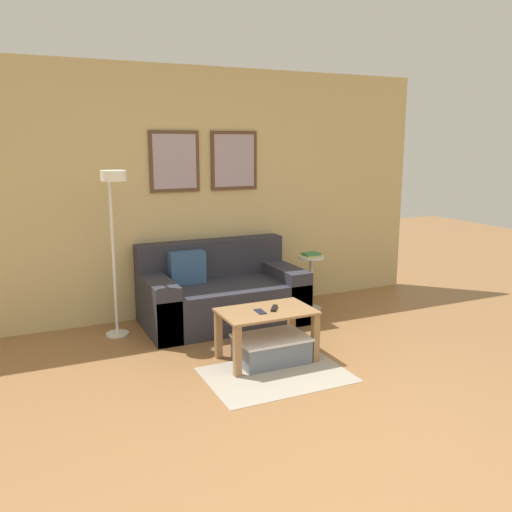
{
  "coord_description": "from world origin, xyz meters",
  "views": [
    {
      "loc": [
        -1.68,
        -2.31,
        1.8
      ],
      "look_at": [
        0.21,
        1.78,
        0.85
      ],
      "focal_mm": 38.0,
      "sensor_mm": 36.0,
      "label": 1
    }
  ],
  "objects_px": {
    "coffee_table": "(266,321)",
    "remote_control": "(274,308)",
    "floor_lamp": "(114,214)",
    "book_stack": "(311,255)",
    "side_table": "(311,278)",
    "storage_bin": "(271,349)",
    "couch": "(221,295)",
    "cell_phone": "(260,311)"
  },
  "relations": [
    {
      "from": "remote_control",
      "to": "floor_lamp",
      "type": "bearing_deg",
      "value": 171.96
    },
    {
      "from": "cell_phone",
      "to": "side_table",
      "type": "bearing_deg",
      "value": 47.8
    },
    {
      "from": "floor_lamp",
      "to": "remote_control",
      "type": "distance_m",
      "value": 1.65
    },
    {
      "from": "storage_bin",
      "to": "cell_phone",
      "type": "relative_size",
      "value": 4.25
    },
    {
      "from": "couch",
      "to": "floor_lamp",
      "type": "distance_m",
      "value": 1.37
    },
    {
      "from": "coffee_table",
      "to": "storage_bin",
      "type": "bearing_deg",
      "value": -66.24
    },
    {
      "from": "remote_control",
      "to": "cell_phone",
      "type": "relative_size",
      "value": 1.07
    },
    {
      "from": "couch",
      "to": "book_stack",
      "type": "relative_size",
      "value": 7.51
    },
    {
      "from": "coffee_table",
      "to": "storage_bin",
      "type": "distance_m",
      "value": 0.23
    },
    {
      "from": "cell_phone",
      "to": "coffee_table",
      "type": "bearing_deg",
      "value": 20.98
    },
    {
      "from": "floor_lamp",
      "to": "side_table",
      "type": "xyz_separation_m",
      "value": [
        2.09,
        0.1,
        -0.83
      ]
    },
    {
      "from": "storage_bin",
      "to": "cell_phone",
      "type": "xyz_separation_m",
      "value": [
        -0.09,
        0.03,
        0.33
      ]
    },
    {
      "from": "coffee_table",
      "to": "storage_bin",
      "type": "relative_size",
      "value": 1.31
    },
    {
      "from": "floor_lamp",
      "to": "cell_phone",
      "type": "bearing_deg",
      "value": -46.28
    },
    {
      "from": "coffee_table",
      "to": "remote_control",
      "type": "distance_m",
      "value": 0.13
    },
    {
      "from": "floor_lamp",
      "to": "remote_control",
      "type": "height_order",
      "value": "floor_lamp"
    },
    {
      "from": "storage_bin",
      "to": "side_table",
      "type": "bearing_deg",
      "value": 47.32
    },
    {
      "from": "floor_lamp",
      "to": "remote_control",
      "type": "xyz_separation_m",
      "value": [
        1.1,
        -0.99,
        -0.73
      ]
    },
    {
      "from": "book_stack",
      "to": "side_table",
      "type": "bearing_deg",
      "value": -107.11
    },
    {
      "from": "couch",
      "to": "book_stack",
      "type": "xyz_separation_m",
      "value": [
        1.06,
        0.01,
        0.33
      ]
    },
    {
      "from": "coffee_table",
      "to": "floor_lamp",
      "type": "height_order",
      "value": "floor_lamp"
    },
    {
      "from": "book_stack",
      "to": "remote_control",
      "type": "relative_size",
      "value": 1.4
    },
    {
      "from": "remote_control",
      "to": "cell_phone",
      "type": "height_order",
      "value": "remote_control"
    },
    {
      "from": "side_table",
      "to": "cell_phone",
      "type": "bearing_deg",
      "value": -135.78
    },
    {
      "from": "storage_bin",
      "to": "couch",
      "type": "bearing_deg",
      "value": 90.61
    },
    {
      "from": "side_table",
      "to": "book_stack",
      "type": "bearing_deg",
      "value": 72.89
    },
    {
      "from": "coffee_table",
      "to": "floor_lamp",
      "type": "relative_size",
      "value": 0.5
    },
    {
      "from": "couch",
      "to": "side_table",
      "type": "relative_size",
      "value": 2.68
    },
    {
      "from": "couch",
      "to": "coffee_table",
      "type": "bearing_deg",
      "value": -90.51
    },
    {
      "from": "storage_bin",
      "to": "remote_control",
      "type": "relative_size",
      "value": 3.96
    },
    {
      "from": "couch",
      "to": "coffee_table",
      "type": "xyz_separation_m",
      "value": [
        -0.01,
        -1.08,
        0.06
      ]
    },
    {
      "from": "couch",
      "to": "remote_control",
      "type": "relative_size",
      "value": 10.52
    },
    {
      "from": "coffee_table",
      "to": "cell_phone",
      "type": "height_order",
      "value": "cell_phone"
    },
    {
      "from": "book_stack",
      "to": "coffee_table",
      "type": "bearing_deg",
      "value": -134.37
    },
    {
      "from": "storage_bin",
      "to": "remote_control",
      "type": "xyz_separation_m",
      "value": [
        0.05,
        0.04,
        0.33
      ]
    },
    {
      "from": "cell_phone",
      "to": "couch",
      "type": "bearing_deg",
      "value": 89.51
    },
    {
      "from": "remote_control",
      "to": "cell_phone",
      "type": "bearing_deg",
      "value": -139.6
    },
    {
      "from": "couch",
      "to": "storage_bin",
      "type": "bearing_deg",
      "value": -89.39
    },
    {
      "from": "storage_bin",
      "to": "floor_lamp",
      "type": "distance_m",
      "value": 1.81
    },
    {
      "from": "coffee_table",
      "to": "remote_control",
      "type": "height_order",
      "value": "remote_control"
    },
    {
      "from": "coffee_table",
      "to": "cell_phone",
      "type": "xyz_separation_m",
      "value": [
        -0.07,
        -0.02,
        0.1
      ]
    },
    {
      "from": "couch",
      "to": "side_table",
      "type": "distance_m",
      "value": 1.06
    }
  ]
}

